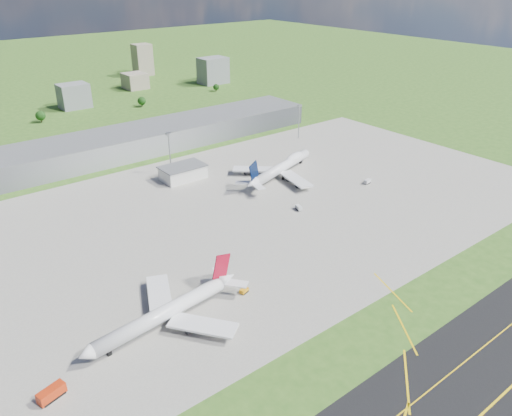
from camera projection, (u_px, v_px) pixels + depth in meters
ground at (132, 160)px, 337.40m from camera, size 1400.00×1400.00×0.00m
taxiway at (506, 392)px, 153.75m from camera, size 1400.00×60.00×0.06m
apron at (241, 213)px, 265.25m from camera, size 360.00×190.00×0.08m
terminal at (122, 144)px, 344.71m from camera, size 300.00×42.00×15.00m
ops_building at (183, 173)px, 305.90m from camera, size 26.00×16.00×8.00m
mast_center at (169, 145)px, 310.50m from camera, size 3.50×2.00×25.90m
mast_east at (299, 116)px, 371.72m from camera, size 3.50×2.00×25.90m
airliner_red_twin at (168, 312)px, 181.37m from camera, size 67.20×52.08×18.44m
airliner_blue_quad at (282, 167)px, 310.82m from camera, size 70.98×54.38×19.06m
fire_truck at (52, 394)px, 150.68m from camera, size 9.11×5.37×3.78m
tug_yellow at (244, 291)px, 199.89m from camera, size 4.17×3.08×1.84m
van_white_near at (299, 208)px, 267.70m from camera, size 3.36×5.16×2.45m
van_white_far at (367, 182)px, 300.22m from camera, size 5.33×3.15×2.57m
bldg_c at (74, 96)px, 456.72m from camera, size 26.00×20.00×22.00m
bldg_ce at (135, 81)px, 530.81m from camera, size 22.00×24.00×16.00m
bldg_e at (213, 71)px, 551.53m from camera, size 30.00×22.00×28.00m
bldg_tall_e at (143, 60)px, 591.08m from camera, size 20.00×18.00×36.00m
tree_c at (40, 116)px, 415.53m from camera, size 8.10×8.10×9.90m
tree_e at (142, 101)px, 462.23m from camera, size 7.65×7.65×9.35m
tree_far_e at (216, 87)px, 519.82m from camera, size 6.30×6.30×7.70m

